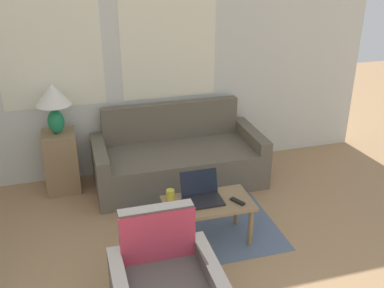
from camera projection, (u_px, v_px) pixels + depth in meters
The scene contains 9 objects.
wall_back at pixel (119, 66), 5.04m from camera, with size 6.19×0.06×2.60m.
rug at pixel (191, 208), 4.76m from camera, with size 1.45×1.90×0.01m.
couch at pixel (178, 160), 5.22m from camera, with size 1.91×0.86×0.87m.
side_table at pixel (61, 162), 5.00m from camera, with size 0.36×0.36×0.69m.
table_lamp at pixel (53, 100), 4.71m from camera, with size 0.37×0.37×0.55m.
coffee_table at pixel (208, 207), 4.11m from camera, with size 0.81×0.46×0.42m.
laptop at pixel (202, 194), 4.11m from camera, with size 0.35×0.30×0.24m.
cup_navy at pixel (170, 195), 4.11m from camera, with size 0.08×0.08×0.10m.
tv_remote at pixel (238, 201), 4.08m from camera, with size 0.11×0.15×0.02m.
Camera 1 is at (-0.58, -0.87, 2.58)m, focal length 42.00 mm.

